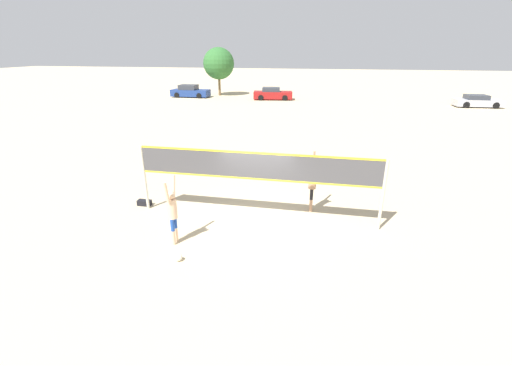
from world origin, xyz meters
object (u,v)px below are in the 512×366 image
at_px(volleyball, 178,257).
at_px(parked_car_far, 273,94).
at_px(parked_car_near, 190,92).
at_px(tree_left_cluster, 219,64).
at_px(gear_bag, 144,203).
at_px(volleyball_net, 256,171).
at_px(player_spiker, 172,210).
at_px(player_blocker, 312,181).
at_px(parked_car_mid, 477,101).

xyz_separation_m(volleyball, parked_car_far, (-2.45, 33.74, 0.55)).
xyz_separation_m(parked_car_near, parked_car_far, (10.54, -0.26, -0.02)).
xyz_separation_m(parked_car_far, tree_left_cluster, (-7.39, 2.63, 3.29)).
distance_m(gear_bag, parked_car_near, 32.38).
bearing_deg(tree_left_cluster, parked_car_far, -19.61).
bearing_deg(parked_car_far, tree_left_cluster, 152.49).
bearing_deg(tree_left_cluster, gear_bag, -78.01).
bearing_deg(volleyball_net, volleyball, -118.60).
xyz_separation_m(volleyball_net, tree_left_cluster, (-11.50, 33.32, 2.13)).
distance_m(volleyball_net, tree_left_cluster, 35.32).
bearing_deg(gear_bag, player_spiker, -45.53).
relative_size(player_blocker, tree_left_cluster, 0.38).
bearing_deg(parked_car_near, player_blocker, -60.41).
bearing_deg(parked_car_near, parked_car_mid, -2.24).
height_order(parked_car_far, tree_left_cluster, tree_left_cluster).
relative_size(player_spiker, volleyball, 10.14).
distance_m(player_blocker, tree_left_cluster, 35.10).
height_order(player_blocker, parked_car_far, player_blocker).
bearing_deg(player_blocker, volleyball_net, -62.27).
distance_m(player_blocker, parked_car_near, 34.22).
relative_size(volleyball_net, player_spiker, 3.93).
xyz_separation_m(player_blocker, parked_car_far, (-6.01, 29.69, -0.53)).
distance_m(gear_bag, tree_left_cluster, 34.06).
distance_m(player_blocker, parked_car_mid, 32.42).
xyz_separation_m(volleyball_net, gear_bag, (-4.47, 0.21, -1.71)).
bearing_deg(player_spiker, parked_car_near, 20.69).
height_order(parked_car_near, tree_left_cluster, tree_left_cluster).
xyz_separation_m(player_spiker, player_blocker, (4.05, 3.15, 0.05)).
xyz_separation_m(player_spiker, parked_car_near, (-12.50, 33.09, -0.47)).
height_order(gear_bag, parked_car_near, parked_car_near).
bearing_deg(parked_car_near, parked_car_far, -0.72).
bearing_deg(gear_bag, tree_left_cluster, 101.99).
bearing_deg(volleyball_net, parked_car_near, 115.33).
bearing_deg(volleyball_net, player_blocker, 27.73).
bearing_deg(player_spiker, volleyball, -151.37).
bearing_deg(tree_left_cluster, player_blocker, -67.49).
distance_m(player_spiker, parked_car_mid, 37.19).
xyz_separation_m(volleyball_net, volleyball, (-1.66, -3.05, -1.71)).
relative_size(volleyball, tree_left_cluster, 0.04).
distance_m(player_spiker, player_blocker, 5.13).
bearing_deg(volleyball_net, parked_car_far, 97.62).
relative_size(player_blocker, gear_bag, 4.28).
height_order(volleyball_net, tree_left_cluster, tree_left_cluster).
bearing_deg(player_blocker, gear_bag, -82.98).
height_order(player_blocker, gear_bag, player_blocker).
distance_m(volleyball, parked_car_mid, 37.70).
bearing_deg(parked_car_mid, volleyball_net, -123.96).
bearing_deg(player_spiker, parked_car_mid, -32.26).
height_order(gear_bag, parked_car_mid, parked_car_mid).
bearing_deg(gear_bag, parked_car_far, 89.32).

